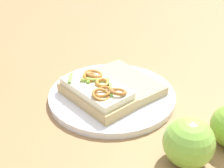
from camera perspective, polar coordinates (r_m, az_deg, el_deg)
ground_plane at (r=0.61m, az=0.00°, el=-2.73°), size 2.00×2.00×0.00m
plate at (r=0.60m, az=0.00°, el=-2.20°), size 0.26×0.26×0.01m
sandwich at (r=0.57m, az=-3.10°, el=-1.54°), size 0.17×0.11×0.05m
bread_slice_side at (r=0.62m, az=2.90°, el=0.45°), size 0.18×0.13×0.02m
apple_2 at (r=0.45m, az=14.93°, el=-11.11°), size 0.09×0.09×0.08m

